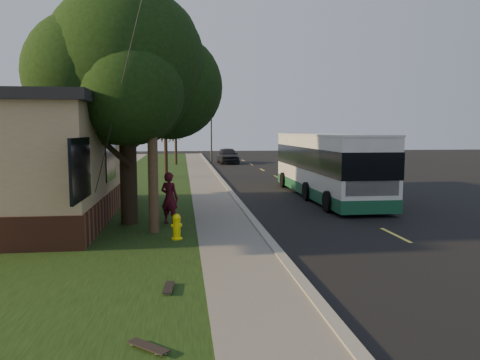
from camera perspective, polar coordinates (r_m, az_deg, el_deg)
name	(u,v)px	position (r m, az deg, el deg)	size (l,w,h in m)	color
ground	(266,239)	(13.88, 3.18, -7.19)	(120.00, 120.00, 0.00)	black
road	(308,192)	(24.37, 8.29, -1.49)	(8.00, 80.00, 0.01)	black
curb	(231,192)	(23.63, -1.11, -1.53)	(0.25, 80.00, 0.12)	gray
sidewalk	(211,193)	(23.55, -3.53, -1.61)	(2.00, 80.00, 0.08)	slate
grass_verge	(140,194)	(23.60, -12.05, -1.73)	(5.00, 80.00, 0.07)	black
fire_hydrant	(177,227)	(13.58, -7.73, -5.67)	(0.32, 0.32, 0.74)	#FFEA0D
utility_pole	(151,81)	(14.39, -10.79, 11.75)	(2.86, 3.21, 9.07)	#473321
leafy_tree	(127,70)	(16.16, -13.58, 12.96)	(6.30, 6.00, 7.80)	black
bare_tree_near	(166,146)	(31.33, -9.04, 4.10)	(1.38, 1.21, 4.31)	black
bare_tree_far	(176,143)	(43.32, -7.83, 4.45)	(1.38, 1.21, 4.03)	black
traffic_signal	(211,131)	(47.39, -3.52, 6.03)	(0.18, 0.22, 5.50)	#2D2D30
transit_bus	(326,164)	(22.54, 10.44, 1.96)	(2.56, 11.12, 3.01)	silver
skateboarder	(169,198)	(15.73, -8.60, -2.20)	(0.63, 0.42, 1.74)	#460E1A
skateboard_main	(169,287)	(9.49, -8.69, -12.82)	(0.23, 0.73, 0.07)	black
skateboard_spare	(148,347)	(7.17, -11.13, -19.32)	(0.64, 0.61, 0.07)	black
distant_car	(228,155)	(45.27, -1.50, 3.01)	(1.82, 4.53, 1.54)	black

